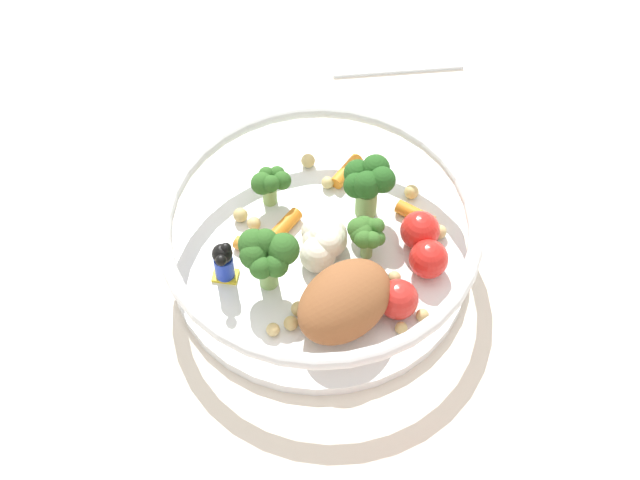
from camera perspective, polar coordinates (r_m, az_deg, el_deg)
The scene contains 3 objects.
ground_plane at distance 0.72m, azimuth -1.59°, elevation -1.43°, with size 2.40×2.40×0.00m, color silver.
food_container at distance 0.69m, azimuth 0.42°, elevation -0.33°, with size 0.24×0.24×0.06m.
folded_napkin at distance 0.89m, azimuth 4.36°, elevation 12.76°, with size 0.12×0.11×0.01m, color white.
Camera 1 is at (0.12, 0.39, 0.59)m, focal length 51.72 mm.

